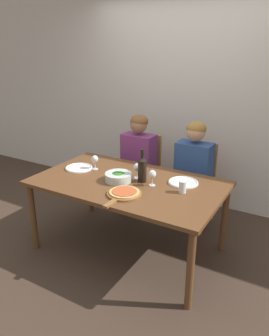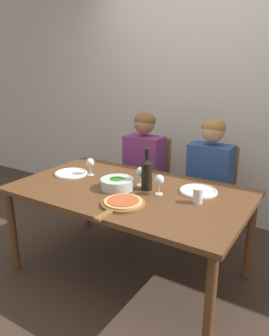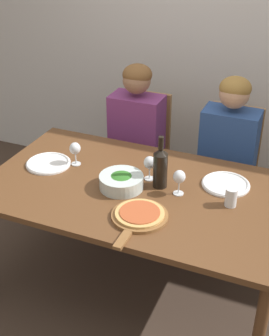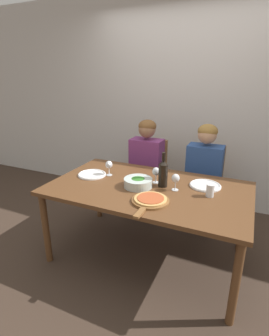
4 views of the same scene
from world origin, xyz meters
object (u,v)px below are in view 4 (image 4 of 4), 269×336
object	(u,v)px
dinner_plate_left	(92,174)
wine_glass_left	(109,165)
person_man	(204,168)
chair_right	(204,183)
chair_left	(149,175)
water_tumbler	(210,190)
wine_glass_centre	(156,172)
wine_bottle	(163,173)
dinner_plate_right	(205,185)
person_woman	(146,160)
pizza_on_board	(150,200)
broccoli_bowl	(138,182)
wine_glass_right	(176,179)

from	to	relation	value
dinner_plate_left	wine_glass_left	size ratio (longest dim) A/B	1.85
person_man	chair_right	bearing A→B (deg)	90.00
chair_left	water_tumbler	world-z (taller)	chair_left
wine_glass_centre	wine_bottle	bearing A→B (deg)	-30.42
dinner_plate_right	water_tumbler	size ratio (longest dim) A/B	2.64
chair_right	person_woman	bearing A→B (deg)	-170.53
pizza_on_board	water_tumbler	distance (m)	0.51
person_man	dinner_plate_left	xyz separation A→B (m)	(-0.98, -0.74, 0.03)
water_tumbler	broccoli_bowl	bearing A→B (deg)	-174.14
chair_right	broccoli_bowl	xyz separation A→B (m)	(-0.44, -0.92, 0.29)
water_tumbler	dinner_plate_left	bearing A→B (deg)	179.80
chair_right	water_tumbler	world-z (taller)	chair_right
wine_glass_right	water_tumbler	xyz separation A→B (m)	(0.30, 0.00, -0.05)
wine_bottle	dinner_plate_left	world-z (taller)	wine_bottle
person_woman	water_tumbler	xyz separation A→B (m)	(0.87, -0.74, 0.07)
broccoli_bowl	water_tumbler	distance (m)	0.62
broccoli_bowl	wine_glass_left	distance (m)	0.41
wine_glass_right	wine_glass_centre	size ratio (longest dim) A/B	1.00
person_woman	wine_glass_centre	size ratio (longest dim) A/B	7.95
chair_right	wine_bottle	distance (m)	0.94
broccoli_bowl	dinner_plate_left	distance (m)	0.54
wine_glass_left	wine_bottle	bearing A→B (deg)	-3.79
chair_left	wine_glass_right	size ratio (longest dim) A/B	6.16
chair_right	wine_glass_right	bearing A→B (deg)	-97.73
wine_glass_right	water_tumbler	world-z (taller)	wine_glass_right
broccoli_bowl	chair_left	bearing A→B (deg)	105.06
dinner_plate_right	pizza_on_board	distance (m)	0.60
person_man	wine_glass_left	distance (m)	1.06
chair_right	pizza_on_board	size ratio (longest dim) A/B	2.11
dinner_plate_right	broccoli_bowl	bearing A→B (deg)	-155.00
wine_glass_centre	broccoli_bowl	bearing A→B (deg)	-127.14
person_man	dinner_plate_right	bearing A→B (deg)	-78.74
water_tumbler	pizza_on_board	bearing A→B (deg)	-143.77
person_man	wine_glass_right	distance (m)	0.76
wine_bottle	wine_glass_centre	xyz separation A→B (m)	(-0.08, 0.05, -0.02)
person_woman	broccoli_bowl	distance (m)	0.85
dinner_plate_right	wine_glass_right	world-z (taller)	wine_glass_right
broccoli_bowl	wine_glass_right	size ratio (longest dim) A/B	1.69
water_tumbler	chair_right	bearing A→B (deg)	101.81
chair_right	dinner_plate_right	bearing A→B (deg)	-80.65
wine_glass_left	chair_right	bearing A→B (deg)	43.76
dinner_plate_left	water_tumbler	distance (m)	1.16
dinner_plate_left	water_tumbler	xyz separation A→B (m)	(1.16, -0.00, 0.04)
dinner_plate_right	wine_glass_centre	bearing A→B (deg)	-166.35
wine_glass_right	broccoli_bowl	bearing A→B (deg)	-168.90
person_man	water_tumbler	world-z (taller)	person_man
wine_bottle	pizza_on_board	xyz separation A→B (m)	(0.01, -0.34, -0.11)
wine_bottle	pizza_on_board	bearing A→B (deg)	-88.34
dinner_plate_right	water_tumbler	world-z (taller)	water_tumbler
dinner_plate_right	wine_glass_centre	xyz separation A→B (m)	(-0.44, -0.11, 0.10)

